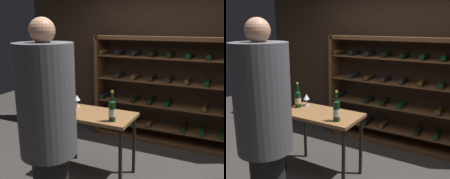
# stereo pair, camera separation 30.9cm
# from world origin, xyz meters

# --- Properties ---
(back_wall) EXTENTS (5.15, 0.10, 2.66)m
(back_wall) POSITION_xyz_m (0.00, 1.78, 1.33)
(back_wall) COLOR #332319
(back_wall) RESTS_ON ground
(wine_rack) EXTENTS (2.51, 0.32, 1.73)m
(wine_rack) POSITION_xyz_m (0.16, 1.57, 0.87)
(wine_rack) COLOR brown
(wine_rack) RESTS_ON ground
(tasting_table) EXTENTS (1.00, 0.55, 0.83)m
(tasting_table) POSITION_xyz_m (-0.47, 0.26, 0.72)
(tasting_table) COLOR brown
(tasting_table) RESTS_ON ground
(person_bystander_red_print) EXTENTS (0.47, 0.47, 1.96)m
(person_bystander_red_print) POSITION_xyz_m (-0.30, -0.83, 1.09)
(person_bystander_red_print) COLOR black
(person_bystander_red_print) RESTS_ON ground
(wine_bottle_black_capsule) EXTENTS (0.08, 0.08, 0.36)m
(wine_bottle_black_capsule) POSITION_xyz_m (-0.16, 0.12, 0.96)
(wine_bottle_black_capsule) COLOR black
(wine_bottle_black_capsule) RESTS_ON tasting_table
(wine_bottle_green_slim) EXTENTS (0.09, 0.09, 0.34)m
(wine_bottle_green_slim) POSITION_xyz_m (-0.87, 0.30, 0.95)
(wine_bottle_green_slim) COLOR black
(wine_bottle_green_slim) RESTS_ON tasting_table
(wine_glass_stemmed_left) EXTENTS (0.09, 0.09, 0.16)m
(wine_glass_stemmed_left) POSITION_xyz_m (-0.82, 0.42, 0.95)
(wine_glass_stemmed_left) COLOR silver
(wine_glass_stemmed_left) RESTS_ON tasting_table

